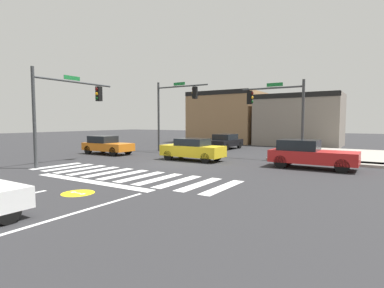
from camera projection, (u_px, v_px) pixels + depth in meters
ground_plane at (178, 164)px, 18.37m from camera, size 120.00×120.00×0.00m
crosswalk_near at (124, 175)px, 14.57m from camera, size 11.11×3.08×0.01m
bike_detector_marking at (78, 193)px, 10.79m from camera, size 1.15×1.15×0.01m
curb_corner_northeast at (349, 156)px, 21.79m from camera, size 10.00×10.60×0.15m
storefront_row at (255, 118)px, 35.44m from camera, size 17.05×6.86×6.13m
traffic_signal_northwest at (174, 104)px, 25.14m from camera, size 4.92×0.32×5.89m
traffic_signal_southwest at (67, 101)px, 17.98m from camera, size 0.32×5.50×5.50m
traffic_signal_northeast at (278, 106)px, 20.48m from camera, size 4.29×0.32×5.27m
car_yellow at (193, 149)px, 19.88m from camera, size 4.16×1.71×1.45m
car_black at (225, 141)px, 28.18m from camera, size 1.87×4.27×1.40m
car_red at (309, 154)px, 16.53m from camera, size 4.46×1.86×1.54m
car_orange at (107, 145)px, 23.76m from camera, size 4.14×1.73×1.43m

